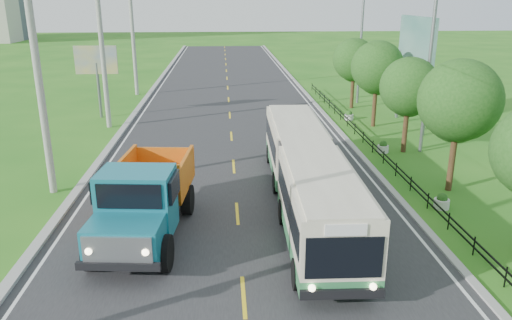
{
  "coord_description": "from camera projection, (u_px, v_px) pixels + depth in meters",
  "views": [
    {
      "loc": [
        -0.49,
        -12.78,
        8.46
      ],
      "look_at": [
        0.86,
        7.25,
        1.9
      ],
      "focal_mm": 35.0,
      "sensor_mm": 36.0,
      "label": 1
    }
  ],
  "objects": [
    {
      "name": "streetlight_far",
      "position": [
        359.0,
        43.0,
        40.49
      ],
      "size": [
        3.02,
        0.2,
        9.07
      ],
      "color": "slate",
      "rests_on": "ground"
    },
    {
      "name": "curb_right",
      "position": [
        335.0,
        126.0,
        34.19
      ],
      "size": [
        0.3,
        120.0,
        0.1
      ],
      "primitive_type": "cube",
      "color": "#9E9E99",
      "rests_on": "ground"
    },
    {
      "name": "dump_truck",
      "position": [
        145.0,
        195.0,
        18.04
      ],
      "size": [
        3.3,
        7.15,
        2.91
      ],
      "rotation": [
        0.0,
        0.0,
        -0.1
      ],
      "color": "#156F83",
      "rests_on": "ground"
    },
    {
      "name": "tree_fifth",
      "position": [
        377.0,
        70.0,
        33.31
      ],
      "size": [
        3.48,
        3.52,
        5.8
      ],
      "color": "#382314",
      "rests_on": "ground"
    },
    {
      "name": "streetlight_mid",
      "position": [
        426.0,
        66.0,
        27.21
      ],
      "size": [
        3.02,
        0.2,
        9.07
      ],
      "color": "slate",
      "rests_on": "ground"
    },
    {
      "name": "planter_far",
      "position": [
        349.0,
        116.0,
        36.1
      ],
      "size": [
        0.64,
        0.64,
        0.67
      ],
      "color": "silver",
      "rests_on": "ground"
    },
    {
      "name": "ground",
      "position": [
        244.0,
        297.0,
        14.78
      ],
      "size": [
        240.0,
        240.0,
        0.0
      ],
      "primitive_type": "plane",
      "color": "#246A19",
      "rests_on": "ground"
    },
    {
      "name": "tree_third",
      "position": [
        459.0,
        104.0,
        21.89
      ],
      "size": [
        3.6,
        3.62,
        6.0
      ],
      "color": "#382314",
      "rests_on": "ground"
    },
    {
      "name": "planter_mid",
      "position": [
        383.0,
        147.0,
        28.52
      ],
      "size": [
        0.64,
        0.64,
        0.67
      ],
      "color": "silver",
      "rests_on": "ground"
    },
    {
      "name": "centre_dash",
      "position": [
        244.0,
        296.0,
        14.77
      ],
      "size": [
        0.12,
        2.2,
        0.0
      ],
      "primitive_type": "cube",
      "color": "yellow",
      "rests_on": "road"
    },
    {
      "name": "railing_right",
      "position": [
        373.0,
        147.0,
        28.47
      ],
      "size": [
        0.04,
        40.0,
        0.6
      ],
      "primitive_type": "cube",
      "color": "black",
      "rests_on": "ground"
    },
    {
      "name": "bus",
      "position": [
        306.0,
        171.0,
        20.43
      ],
      "size": [
        2.75,
        14.74,
        2.83
      ],
      "rotation": [
        0.0,
        0.0,
        -0.02
      ],
      "color": "#307946",
      "rests_on": "ground"
    },
    {
      "name": "billboard_right",
      "position": [
        416.0,
        47.0,
        32.87
      ],
      "size": [
        0.24,
        6.0,
        7.3
      ],
      "color": "slate",
      "rests_on": "ground"
    },
    {
      "name": "billboard_left",
      "position": [
        96.0,
        65.0,
        35.73
      ],
      "size": [
        3.0,
        0.2,
        5.2
      ],
      "color": "slate",
      "rests_on": "ground"
    },
    {
      "name": "pole_far",
      "position": [
        133.0,
        37.0,
        43.97
      ],
      "size": [
        3.51,
        0.32,
        10.0
      ],
      "color": "gray",
      "rests_on": "ground"
    },
    {
      "name": "pole_mid",
      "position": [
        103.0,
        51.0,
        32.59
      ],
      "size": [
        3.51,
        0.32,
        10.0
      ],
      "color": "gray",
      "rests_on": "ground"
    },
    {
      "name": "edge_line_right",
      "position": [
        328.0,
        127.0,
        34.17
      ],
      "size": [
        0.12,
        120.0,
        0.0
      ],
      "primitive_type": "cube",
      "color": "silver",
      "rests_on": "road"
    },
    {
      "name": "tree_back",
      "position": [
        354.0,
        62.0,
        39.06
      ],
      "size": [
        3.3,
        3.36,
        5.5
      ],
      "color": "#382314",
      "rests_on": "ground"
    },
    {
      "name": "planter_near",
      "position": [
        442.0,
        202.0,
        20.93
      ],
      "size": [
        0.64,
        0.64,
        0.67
      ],
      "color": "silver",
      "rests_on": "ground"
    },
    {
      "name": "tree_fourth",
      "position": [
        409.0,
        89.0,
        27.71
      ],
      "size": [
        3.24,
        3.31,
        5.4
      ],
      "color": "#382314",
      "rests_on": "ground"
    },
    {
      "name": "pole_near",
      "position": [
        40.0,
        80.0,
        21.21
      ],
      "size": [
        3.51,
        0.32,
        10.0
      ],
      "color": "gray",
      "rests_on": "ground"
    },
    {
      "name": "edge_line_left",
      "position": [
        131.0,
        130.0,
        33.32
      ],
      "size": [
        0.12,
        120.0,
        0.0
      ],
      "primitive_type": "cube",
      "color": "silver",
      "rests_on": "road"
    },
    {
      "name": "curb_left",
      "position": [
        123.0,
        129.0,
        33.27
      ],
      "size": [
        0.4,
        120.0,
        0.15
      ],
      "primitive_type": "cube",
      "color": "#9E9E99",
      "rests_on": "ground"
    },
    {
      "name": "road",
      "position": [
        231.0,
        128.0,
        33.75
      ],
      "size": [
        14.0,
        120.0,
        0.02
      ],
      "primitive_type": "cube",
      "color": "#28282B",
      "rests_on": "ground"
    }
  ]
}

